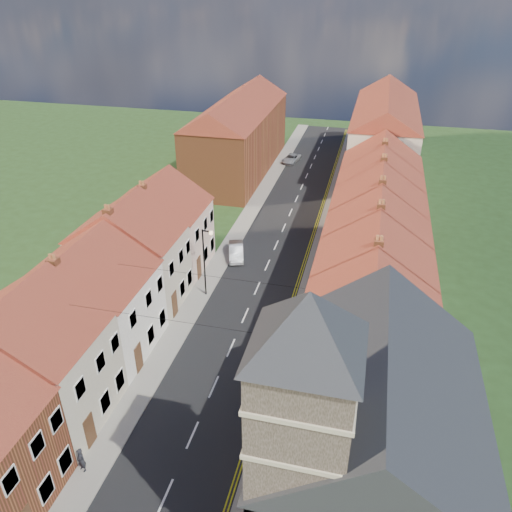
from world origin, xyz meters
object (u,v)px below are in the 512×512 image
Objects in this scene: church at (364,431)px; car_mid at (236,251)px; lamppost at (205,259)px; pedestrian_left at (81,460)px; car_distant at (291,159)px; pedestrian_right at (278,436)px.

church reaches higher than car_mid.
pedestrian_left is (-1.05, -17.68, -2.65)m from lamppost.
pedestrian_left is at bearing -81.03° from car_distant.
church is 3.87× the size of car_distant.
car_mid is 2.06× the size of pedestrian_right.
pedestrian_left reaches higher than car_mid.
church is 53.34m from car_distant.
lamppost is 3.91× the size of pedestrian_left.
lamppost is at bearing -54.34° from pedestrian_right.
church is 8.27× the size of pedestrian_right.
car_distant is 2.57× the size of pedestrian_left.
car_mid is (-12.56, 23.46, -5.25)m from church.
car_mid is 24.52m from pedestrian_left.
car_distant is (0.21, 28.15, -0.08)m from car_mid.
church reaches higher than car_distant.
lamppost is 16.55m from pedestrian_right.
church is at bearing -78.82° from car_mid.
car_distant is at bearing 88.65° from lamppost.
lamppost is at bearing -80.34° from car_distant.
lamppost is 35.08m from car_distant.
car_mid is 28.15m from car_distant.
pedestrian_left is at bearing -93.40° from lamppost.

